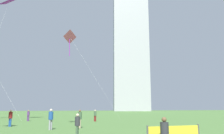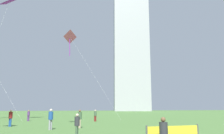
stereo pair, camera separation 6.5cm
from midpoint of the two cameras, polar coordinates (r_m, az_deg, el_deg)
The scene contains 10 objects.
person_standing_0 at distance 27.21m, azimuth -24.09°, elevation -11.28°, with size 0.39×0.39×1.77m.
person_standing_1 at distance 22.06m, azimuth -15.12°, elevation -12.11°, with size 0.42×0.42×1.87m.
person_standing_2 at distance 34.26m, azimuth -4.29°, elevation -11.78°, with size 0.37×0.37×1.68m.
person_standing_3 at distance 37.15m, azimuth -20.22°, elevation -11.10°, with size 0.37×0.37×1.64m.
person_standing_4 at distance 23.38m, azimuth -8.13°, elevation -12.34°, with size 0.40×0.40×1.79m.
person_standing_5 at distance 16.11m, azimuth -8.75°, elevation -13.80°, with size 0.35×0.35×1.59m.
person_standing_6 at distance 10.20m, azimuth 12.83°, elevation -15.87°, with size 0.35×0.35×1.60m.
kite_flying_1 at distance 39.92m, azimuth -24.36°, elevation 14.76°, with size 4.33×6.78×19.08m.
kite_flying_3 at distance 42.30m, azimuth -10.48°, elevation 7.15°, with size 8.85×6.25×15.36m.
distant_highrise_0 at distance 145.45m, azimuth 4.50°, elevation 7.01°, with size 20.57×20.40×89.41m, color #A8A8AD.
Camera 1 is at (-7.46, -13.38, 1.99)m, focal length 36.61 mm.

